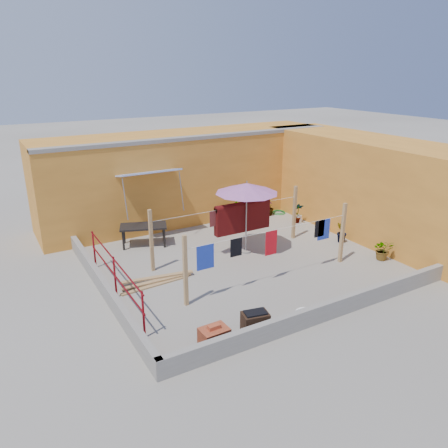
# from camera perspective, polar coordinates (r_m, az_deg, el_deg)

# --- Properties ---
(ground) EXTENTS (80.00, 80.00, 0.00)m
(ground) POSITION_cam_1_polar(r_m,az_deg,el_deg) (12.92, 2.49, -4.99)
(ground) COLOR #9E998E
(ground) RESTS_ON ground
(wall_back) EXTENTS (11.00, 3.27, 3.21)m
(wall_back) POSITION_cam_1_polar(r_m,az_deg,el_deg) (16.54, -4.73, 6.39)
(wall_back) COLOR orange
(wall_back) RESTS_ON ground
(wall_right) EXTENTS (2.40, 9.00, 3.20)m
(wall_right) POSITION_cam_1_polar(r_m,az_deg,el_deg) (15.67, 18.92, 4.60)
(wall_right) COLOR orange
(wall_right) RESTS_ON ground
(parapet_front) EXTENTS (8.30, 0.16, 0.44)m
(parapet_front) POSITION_cam_1_polar(r_m,az_deg,el_deg) (10.33, 13.38, -10.93)
(parapet_front) COLOR gray
(parapet_front) RESTS_ON ground
(parapet_left) EXTENTS (0.16, 7.30, 0.44)m
(parapet_left) POSITION_cam_1_polar(r_m,az_deg,el_deg) (11.38, -15.31, -8.09)
(parapet_left) COLOR gray
(parapet_left) RESTS_ON ground
(red_railing) EXTENTS (0.05, 4.20, 1.10)m
(red_railing) POSITION_cam_1_polar(r_m,az_deg,el_deg) (11.04, -14.11, -5.98)
(red_railing) COLOR maroon
(red_railing) RESTS_ON ground
(clothesline_rig) EXTENTS (5.09, 2.35, 1.80)m
(clothesline_rig) POSITION_cam_1_polar(r_m,az_deg,el_deg) (13.15, 2.68, 0.39)
(clothesline_rig) COLOR tan
(clothesline_rig) RESTS_ON ground
(patio_umbrella) EXTENTS (1.91, 1.91, 2.27)m
(patio_umbrella) POSITION_cam_1_polar(r_m,az_deg,el_deg) (12.95, 2.99, 4.64)
(patio_umbrella) COLOR gray
(patio_umbrella) RESTS_ON ground
(outdoor_table) EXTENTS (1.62, 1.18, 0.68)m
(outdoor_table) POSITION_cam_1_polar(r_m,az_deg,el_deg) (14.12, -10.48, -0.43)
(outdoor_table) COLOR black
(outdoor_table) RESTS_ON ground
(brick_stack) EXTENTS (0.59, 0.43, 0.50)m
(brick_stack) POSITION_cam_1_polar(r_m,az_deg,el_deg) (9.20, -1.29, -14.55)
(brick_stack) COLOR #A14025
(brick_stack) RESTS_ON ground
(lumber_pile) EXTENTS (2.09, 0.59, 0.13)m
(lumber_pile) POSITION_cam_1_polar(r_m,az_deg,el_deg) (11.82, -8.76, -7.34)
(lumber_pile) COLOR tan
(lumber_pile) RESTS_ON ground
(brazier) EXTENTS (0.63, 0.48, 0.50)m
(brazier) POSITION_cam_1_polar(r_m,az_deg,el_deg) (9.62, 4.10, -12.69)
(brazier) COLOR black
(brazier) RESTS_ON ground
(white_basin) EXTENTS (0.47, 0.47, 0.08)m
(white_basin) POSITION_cam_1_polar(r_m,az_deg,el_deg) (10.47, 10.56, -11.40)
(white_basin) COLOR white
(white_basin) RESTS_ON ground
(water_jug_a) EXTENTS (0.24, 0.24, 0.37)m
(water_jug_a) POSITION_cam_1_polar(r_m,az_deg,el_deg) (15.43, 12.96, -0.64)
(water_jug_a) COLOR white
(water_jug_a) RESTS_ON ground
(water_jug_b) EXTENTS (0.20, 0.20, 0.31)m
(water_jug_b) POSITION_cam_1_polar(r_m,az_deg,el_deg) (16.40, 9.77, 0.69)
(water_jug_b) COLOR white
(water_jug_b) RESTS_ON ground
(green_hose) EXTENTS (0.52, 0.52, 0.08)m
(green_hose) POSITION_cam_1_polar(r_m,az_deg,el_deg) (17.34, 7.17, 1.53)
(green_hose) COLOR #1A7929
(green_hose) RESTS_ON ground
(plant_back_a) EXTENTS (0.93, 0.93, 0.78)m
(plant_back_a) POSITION_cam_1_polar(r_m,az_deg,el_deg) (16.00, 0.60, 1.47)
(plant_back_a) COLOR #265E1A
(plant_back_a) RESTS_ON ground
(plant_back_b) EXTENTS (0.48, 0.48, 0.66)m
(plant_back_b) POSITION_cam_1_polar(r_m,az_deg,el_deg) (16.97, 5.85, 2.22)
(plant_back_b) COLOR #265E1A
(plant_back_b) RESTS_ON ground
(plant_right_a) EXTENTS (0.49, 0.45, 0.77)m
(plant_right_a) POSITION_cam_1_polar(r_m,az_deg,el_deg) (16.26, 9.64, 1.46)
(plant_right_a) COLOR #265E1A
(plant_right_a) RESTS_ON ground
(plant_right_b) EXTENTS (0.49, 0.50, 0.70)m
(plant_right_b) POSITION_cam_1_polar(r_m,az_deg,el_deg) (14.70, 15.13, -1.08)
(plant_right_b) COLOR #265E1A
(plant_right_b) RESTS_ON ground
(plant_right_c) EXTENTS (0.75, 0.73, 0.63)m
(plant_right_c) POSITION_cam_1_polar(r_m,az_deg,el_deg) (13.79, 20.05, -3.17)
(plant_right_c) COLOR #265E1A
(plant_right_c) RESTS_ON ground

